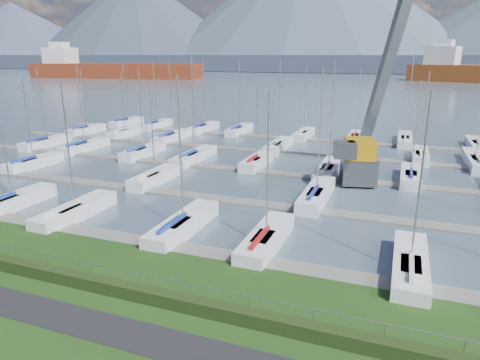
% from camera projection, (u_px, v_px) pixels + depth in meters
% --- Properties ---
extents(path, '(160.00, 2.00, 0.04)m').
position_uv_depth(path, '(121.00, 332.00, 19.09)').
color(path, black).
rests_on(path, grass).
extents(water, '(800.00, 540.00, 0.20)m').
position_uv_depth(water, '(387.00, 77.00, 255.26)').
color(water, '#495A6B').
extents(hedge, '(80.00, 0.70, 0.70)m').
position_uv_depth(hedge, '(152.00, 296.00, 21.33)').
color(hedge, '#203011').
rests_on(hedge, grass).
extents(fence, '(80.00, 0.04, 0.04)m').
position_uv_depth(fence, '(155.00, 277.00, 21.45)').
color(fence, gray).
rests_on(fence, grass).
extents(foothill, '(900.00, 80.00, 12.00)m').
position_uv_depth(foothill, '(392.00, 63.00, 316.29)').
color(foothill, '#3B4457').
rests_on(foothill, water).
extents(mountains, '(1190.00, 360.00, 115.00)m').
position_uv_depth(mountains, '(409.00, 13.00, 369.35)').
color(mountains, '#464F67').
rests_on(mountains, water).
extents(docks, '(90.00, 41.60, 0.25)m').
position_uv_depth(docks, '(287.00, 174.00, 45.19)').
color(docks, gray).
rests_on(docks, water).
extents(crane, '(6.98, 13.14, 22.35)m').
position_uv_depth(crane, '(368.00, 126.00, 41.37)').
color(crane, '#53555A').
rests_on(crane, water).
extents(cargo_ship_west, '(97.15, 31.55, 21.50)m').
position_uv_depth(cargo_ship_west, '(109.00, 71.00, 236.38)').
color(cargo_ship_west, maroon).
rests_on(cargo_ship_west, water).
extents(sailboat_fleet, '(75.08, 50.03, 13.61)m').
position_uv_depth(sailboat_fleet, '(279.00, 117.00, 47.29)').
color(sailboat_fleet, '#1E2698').
rests_on(sailboat_fleet, water).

